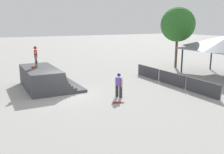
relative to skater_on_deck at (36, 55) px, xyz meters
name	(u,v)px	position (x,y,z in m)	size (l,w,h in m)	color
ground_plane	(66,95)	(3.05, 1.35, -2.63)	(160.00, 160.00, 0.00)	#A3A09B
quarter_pipe_ramp	(44,79)	(0.28, 0.50, -1.88)	(5.50, 4.04, 1.65)	#424247
skater_on_deck	(36,55)	(0.00, 0.00, 0.00)	(0.73, 0.28, 1.70)	#6B6051
skateboard_on_deck	(33,66)	(-0.50, -0.13, -0.92)	(0.84, 0.49, 0.09)	red
bystander_walking	(119,83)	(5.23, 4.53, -1.62)	(0.67, 0.34, 1.72)	#2D2D33
skateboard_on_ground	(118,102)	(6.35, 3.84, -2.57)	(0.41, 0.79, 0.09)	green
barrier_fence	(171,79)	(4.17, 10.19, -2.10)	(9.83, 0.12, 1.05)	#3D3D42
tree_beside_pavilion	(178,25)	(-2.12, 16.27, 2.29)	(3.89, 3.89, 6.87)	brown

